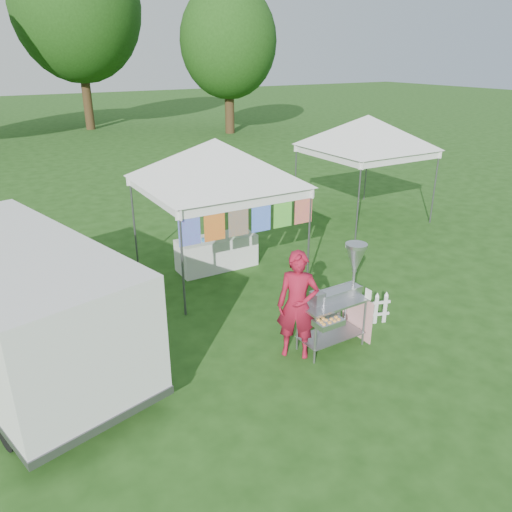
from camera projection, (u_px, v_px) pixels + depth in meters
ground at (311, 345)px, 8.48m from camera, size 120.00×120.00×0.00m
canopy_main at (215, 139)px, 10.13m from camera, size 4.24×4.24×3.45m
canopy_right at (368, 115)px, 13.91m from camera, size 4.24×4.24×3.45m
tree_mid at (76, 6)px, 29.51m from camera, size 7.60×7.60×11.52m
tree_right at (228, 42)px, 28.75m from camera, size 5.60×5.60×8.42m
donut_cart at (342, 289)px, 8.13m from camera, size 1.26×0.89×1.75m
vendor at (298, 305)px, 7.90m from camera, size 0.78×0.76×1.81m
cargo_van at (16, 301)px, 7.59m from camera, size 3.15×5.28×2.06m
picket_fence at (362, 311)px, 9.00m from camera, size 1.04×0.35×0.56m
display_table at (217, 253)px, 11.40m from camera, size 1.80×0.70×0.74m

